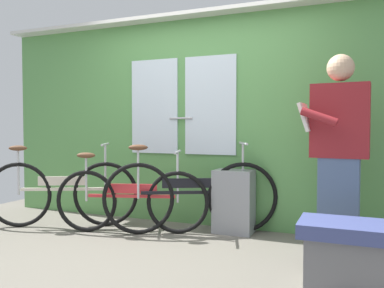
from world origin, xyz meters
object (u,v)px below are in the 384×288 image
(bicycle_by_pole, at_px, (190,196))
(trash_bin_by_wall, at_px, (234,201))
(bicycle_leaning_behind, at_px, (62,192))
(bench_seat_corner, at_px, (351,252))
(passenger_reading_newspaper, at_px, (338,150))
(bicycle_near_door, at_px, (131,199))

(bicycle_by_pole, xyz_separation_m, trash_bin_by_wall, (0.41, 0.22, -0.06))
(bicycle_leaning_behind, xyz_separation_m, trash_bin_by_wall, (1.85, 0.49, -0.05))
(bench_seat_corner, bearing_deg, trash_bin_by_wall, 137.31)
(bicycle_leaning_behind, bearing_deg, trash_bin_by_wall, -10.23)
(bench_seat_corner, bearing_deg, bicycle_leaning_behind, 169.11)
(passenger_reading_newspaper, height_order, trash_bin_by_wall, passenger_reading_newspaper)
(bicycle_near_door, distance_m, bench_seat_corner, 2.26)
(bicycle_by_pole, distance_m, passenger_reading_newspaper, 1.55)
(passenger_reading_newspaper, bearing_deg, trash_bin_by_wall, -15.88)
(trash_bin_by_wall, relative_size, bench_seat_corner, 0.95)
(bicycle_leaning_behind, distance_m, passenger_reading_newspaper, 2.94)
(passenger_reading_newspaper, height_order, bench_seat_corner, passenger_reading_newspaper)
(bicycle_near_door, relative_size, trash_bin_by_wall, 2.37)
(bicycle_near_door, relative_size, bicycle_leaning_behind, 1.02)
(trash_bin_by_wall, xyz_separation_m, bench_seat_corner, (1.16, -1.07, -0.09))
(bicycle_near_door, distance_m, passenger_reading_newspaper, 2.12)
(bicycle_by_pole, bearing_deg, bicycle_leaning_behind, 165.17)
(bicycle_leaning_behind, distance_m, bicycle_by_pole, 1.47)
(passenger_reading_newspaper, distance_m, bench_seat_corner, 0.98)
(bicycle_leaning_behind, height_order, bench_seat_corner, bicycle_leaning_behind)
(bicycle_near_door, height_order, passenger_reading_newspaper, passenger_reading_newspaper)
(bicycle_near_door, bearing_deg, bench_seat_corner, -34.37)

